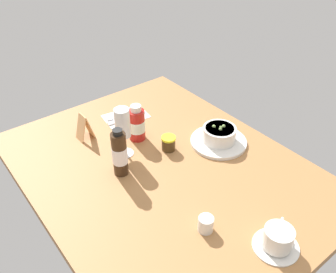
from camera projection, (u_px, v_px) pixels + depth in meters
ground_plane at (163, 170)px, 123.03cm from camera, size 110.00×84.00×3.00cm
porridge_bowl at (219, 136)px, 131.37cm from camera, size 20.88×20.88×7.54cm
cutlery_setting at (125, 116)px, 147.62cm from camera, size 13.90×19.22×0.90cm
coffee_cup at (278, 239)px, 93.76cm from camera, size 12.51×12.51×6.67cm
creamer_jug at (206, 224)px, 98.79cm from camera, size 4.36×5.29×5.28cm
wine_glass at (123, 125)px, 121.03cm from camera, size 6.23×6.23×18.44cm
jam_jar at (169, 143)px, 128.45cm from camera, size 5.22×5.22×5.44cm
sauce_bottle_brown at (120, 154)px, 115.03cm from camera, size 4.98×4.98×17.45cm
sauce_bottle_red at (137, 124)px, 131.95cm from camera, size 6.19×6.19×14.27cm
menu_card at (84, 127)px, 132.95cm from camera, size 5.26×5.88×10.15cm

